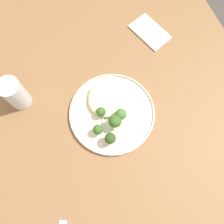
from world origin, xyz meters
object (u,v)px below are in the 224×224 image
(water_glass, at_px, (16,95))
(dinner_plate, at_px, (112,113))
(seared_scallop_center_golden, at_px, (100,105))
(seared_scallop_right_edge, at_px, (93,91))
(broccoli_floret_center_pile, at_px, (110,138))
(broccoli_floret_near_rim, at_px, (121,114))
(broccoli_floret_tall_stalk, at_px, (115,121))
(broccoli_floret_rear_charred, at_px, (101,112))
(seared_scallop_large_seared, at_px, (109,105))
(broccoli_floret_beside_noodles, at_px, (98,130))
(folded_napkin, at_px, (150,32))
(seared_scallop_rear_pale, at_px, (109,99))

(water_glass, bearing_deg, dinner_plate, -120.21)
(seared_scallop_center_golden, relative_size, seared_scallop_right_edge, 1.38)
(broccoli_floret_center_pile, relative_size, broccoli_floret_near_rim, 0.98)
(broccoli_floret_tall_stalk, relative_size, broccoli_floret_rear_charred, 1.38)
(broccoli_floret_near_rim, bearing_deg, water_glass, 57.62)
(seared_scallop_right_edge, bearing_deg, seared_scallop_large_seared, -153.70)
(dinner_plate, relative_size, broccoli_floret_near_rim, 4.89)
(dinner_plate, xyz_separation_m, broccoli_floret_near_rim, (-0.03, -0.02, 0.04))
(broccoli_floret_beside_noodles, distance_m, folded_napkin, 0.44)
(seared_scallop_center_golden, xyz_separation_m, seared_scallop_right_edge, (0.06, 0.00, -0.00))
(seared_scallop_rear_pale, distance_m, seared_scallop_right_edge, 0.06)
(seared_scallop_center_golden, xyz_separation_m, broccoli_floret_near_rim, (-0.06, -0.05, 0.03))
(seared_scallop_large_seared, bearing_deg, broccoli_floret_near_rim, -159.77)
(seared_scallop_right_edge, relative_size, broccoli_floret_near_rim, 0.40)
(broccoli_floret_near_rim, xyz_separation_m, folded_napkin, (0.28, -0.24, -0.04))
(dinner_plate, relative_size, water_glass, 2.31)
(broccoli_floret_tall_stalk, relative_size, water_glass, 0.50)
(seared_scallop_large_seared, xyz_separation_m, water_glass, (0.13, 0.28, 0.03))
(seared_scallop_center_golden, height_order, water_glass, water_glass)
(seared_scallop_center_golden, bearing_deg, folded_napkin, -52.59)
(seared_scallop_large_seared, bearing_deg, seared_scallop_rear_pale, -14.75)
(dinner_plate, height_order, broccoli_floret_center_pile, broccoli_floret_center_pile)
(seared_scallop_right_edge, xyz_separation_m, broccoli_floret_center_pile, (-0.18, 0.01, 0.03))
(broccoli_floret_near_rim, distance_m, folded_napkin, 0.37)
(seared_scallop_rear_pale, height_order, broccoli_floret_center_pile, broccoli_floret_center_pile)
(broccoli_floret_beside_noodles, height_order, broccoli_floret_rear_charred, broccoli_floret_beside_noodles)
(seared_scallop_center_golden, bearing_deg, seared_scallop_rear_pale, -69.94)
(seared_scallop_large_seared, relative_size, broccoli_floret_beside_noodles, 0.57)
(dinner_plate, relative_size, broccoli_floret_beside_noodles, 6.15)
(broccoli_floret_center_pile, relative_size, broccoli_floret_rear_charred, 1.27)
(broccoli_floret_center_pile, distance_m, folded_napkin, 0.45)
(broccoli_floret_tall_stalk, distance_m, folded_napkin, 0.40)
(broccoli_floret_tall_stalk, bearing_deg, broccoli_floret_near_rim, -59.94)
(broccoli_floret_tall_stalk, distance_m, water_glass, 0.34)
(seared_scallop_large_seared, distance_m, broccoli_floret_rear_charred, 0.04)
(broccoli_floret_tall_stalk, bearing_deg, seared_scallop_large_seared, -5.89)
(seared_scallop_right_edge, xyz_separation_m, broccoli_floret_tall_stalk, (-0.14, -0.03, 0.03))
(seared_scallop_center_golden, bearing_deg, seared_scallop_right_edge, 3.91)
(seared_scallop_rear_pale, bearing_deg, water_glass, 68.33)
(seared_scallop_center_golden, distance_m, seared_scallop_rear_pale, 0.04)
(seared_scallop_rear_pale, distance_m, water_glass, 0.31)
(seared_scallop_rear_pale, height_order, broccoli_floret_near_rim, broccoli_floret_near_rim)
(dinner_plate, height_order, seared_scallop_center_golden, seared_scallop_center_golden)
(seared_scallop_right_edge, height_order, broccoli_floret_beside_noodles, broccoli_floret_beside_noodles)
(seared_scallop_rear_pale, bearing_deg, seared_scallop_center_golden, 110.06)
(seared_scallop_large_seared, bearing_deg, broccoli_floret_beside_noodles, 136.41)
(seared_scallop_right_edge, xyz_separation_m, water_glass, (0.07, 0.24, 0.03))
(water_glass, bearing_deg, broccoli_floret_rear_charred, -122.50)
(broccoli_floret_center_pile, relative_size, water_glass, 0.46)
(seared_scallop_center_golden, xyz_separation_m, water_glass, (0.12, 0.25, 0.03))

